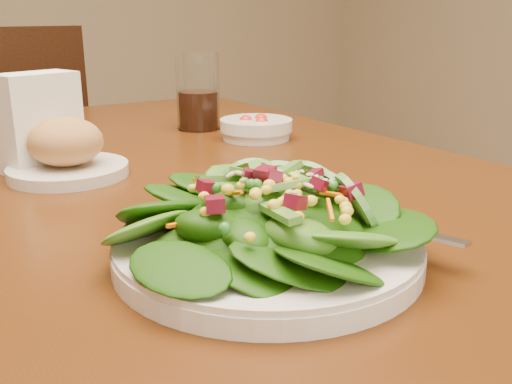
# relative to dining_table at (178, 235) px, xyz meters

# --- Properties ---
(dining_table) EXTENTS (0.90, 1.40, 0.75)m
(dining_table) POSITION_rel_dining_table_xyz_m (0.00, 0.00, 0.00)
(dining_table) COLOR #431D0A
(dining_table) RESTS_ON ground_plane
(chair_far) EXTENTS (0.53, 0.53, 0.94)m
(chair_far) POSITION_rel_dining_table_xyz_m (-0.07, 1.07, -0.15)
(chair_far) COLOR black
(chair_far) RESTS_ON ground_plane
(salad_plate) EXTENTS (0.29, 0.29, 0.08)m
(salad_plate) POSITION_rel_dining_table_xyz_m (-0.05, -0.34, 0.13)
(salad_plate) COLOR silver
(salad_plate) RESTS_ON dining_table
(bread_plate) EXTENTS (0.17, 0.17, 0.09)m
(bread_plate) POSITION_rel_dining_table_xyz_m (-0.14, 0.06, 0.14)
(bread_plate) COLOR silver
(bread_plate) RESTS_ON dining_table
(tomato_bowl) EXTENTS (0.14, 0.14, 0.04)m
(tomato_bowl) POSITION_rel_dining_table_xyz_m (0.23, 0.13, 0.12)
(tomato_bowl) COLOR silver
(tomato_bowl) RESTS_ON dining_table
(drinking_glass) EXTENTS (0.09, 0.09, 0.15)m
(drinking_glass) POSITION_rel_dining_table_xyz_m (0.18, 0.28, 0.17)
(drinking_glass) COLOR silver
(drinking_glass) RESTS_ON dining_table
(napkin_holder) EXTENTS (0.12, 0.09, 0.14)m
(napkin_holder) POSITION_rel_dining_table_xyz_m (-0.16, 0.12, 0.18)
(napkin_holder) COLOR white
(napkin_holder) RESTS_ON dining_table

